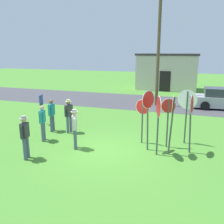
# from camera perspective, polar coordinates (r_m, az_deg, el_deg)

# --- Properties ---
(ground_plane) EXTENTS (80.00, 80.00, 0.00)m
(ground_plane) POSITION_cam_1_polar(r_m,az_deg,el_deg) (10.66, -2.09, -8.81)
(ground_plane) COLOR #47842D
(street_asphalt) EXTENTS (60.00, 6.40, 0.01)m
(street_asphalt) POSITION_cam_1_polar(r_m,az_deg,el_deg) (20.55, 8.47, 2.23)
(street_asphalt) COLOR #424247
(street_asphalt) RESTS_ON ground
(building_background) EXTENTS (6.46, 3.76, 3.84)m
(building_background) POSITION_cam_1_polar(r_m,az_deg,el_deg) (27.86, 12.65, 9.09)
(building_background) COLOR beige
(building_background) RESTS_ON ground
(utility_pole) EXTENTS (1.80, 0.24, 8.36)m
(utility_pole) POSITION_cam_1_polar(r_m,az_deg,el_deg) (19.19, 10.68, 14.43)
(utility_pole) COLOR brown
(utility_pole) RESTS_ON ground
(parked_car_on_street) EXTENTS (4.38, 2.17, 1.51)m
(parked_car_on_street) POSITION_cam_1_polar(r_m,az_deg,el_deg) (19.72, 24.24, 2.68)
(parked_car_on_street) COLOR #A5A8AD
(parked_car_on_street) RESTS_ON ground
(stop_sign_tallest) EXTENTS (0.41, 0.68, 2.56)m
(stop_sign_tallest) POSITION_cam_1_polar(r_m,az_deg,el_deg) (10.30, 8.31, 0.49)
(stop_sign_tallest) COLOR #474C4C
(stop_sign_tallest) RESTS_ON ground
(stop_sign_nearest) EXTENTS (0.62, 0.23, 2.18)m
(stop_sign_nearest) POSITION_cam_1_polar(r_m,az_deg,el_deg) (10.83, 12.80, -0.64)
(stop_sign_nearest) COLOR #474C4C
(stop_sign_nearest) RESTS_ON ground
(stop_sign_rear_right) EXTENTS (0.84, 0.25, 2.47)m
(stop_sign_rear_right) POSITION_cam_1_polar(r_m,az_deg,el_deg) (11.45, 16.88, 1.20)
(stop_sign_rear_right) COLOR #474C4C
(stop_sign_rear_right) RESTS_ON ground
(stop_sign_center_cluster) EXTENTS (0.67, 0.21, 2.04)m
(stop_sign_center_cluster) POSITION_cam_1_polar(r_m,az_deg,el_deg) (11.14, 7.04, -0.41)
(stop_sign_center_cluster) COLOR #474C4C
(stop_sign_center_cluster) RESTS_ON ground
(stop_sign_rear_left) EXTENTS (0.18, 0.77, 2.43)m
(stop_sign_rear_left) POSITION_cam_1_polar(r_m,az_deg,el_deg) (10.41, 17.79, -0.38)
(stop_sign_rear_left) COLOR #474C4C
(stop_sign_rear_left) RESTS_ON ground
(stop_sign_far_back) EXTENTS (0.30, 0.81, 2.44)m
(stop_sign_far_back) POSITION_cam_1_polar(r_m,az_deg,el_deg) (9.85, 10.61, -0.60)
(stop_sign_far_back) COLOR #474C4C
(stop_sign_far_back) RESTS_ON ground
(stop_sign_low_front) EXTENTS (0.19, 0.69, 2.45)m
(stop_sign_low_front) POSITION_cam_1_polar(r_m,az_deg,el_deg) (10.01, 13.66, -0.75)
(stop_sign_low_front) COLOR #474C4C
(stop_sign_low_front) RESTS_ON ground
(person_in_blue) EXTENTS (0.33, 0.54, 1.69)m
(person_in_blue) POSITION_cam_1_polar(r_m,az_deg,el_deg) (11.91, -15.73, -2.04)
(person_in_blue) COLOR #4C5670
(person_in_blue) RESTS_ON ground
(person_on_left) EXTENTS (0.26, 0.57, 1.69)m
(person_on_left) POSITION_cam_1_polar(r_m,az_deg,el_deg) (13.20, -13.74, -0.37)
(person_on_left) COLOR #4C5670
(person_on_left) RESTS_ON ground
(person_near_signs) EXTENTS (0.32, 0.56, 1.74)m
(person_near_signs) POSITION_cam_1_polar(r_m,az_deg,el_deg) (10.09, -19.43, -5.00)
(person_near_signs) COLOR #4C5670
(person_near_signs) RESTS_ON ground
(person_in_dark_shirt) EXTENTS (0.32, 0.55, 1.74)m
(person_in_dark_shirt) POSITION_cam_1_polar(r_m,az_deg,el_deg) (12.79, -9.92, -0.47)
(person_in_dark_shirt) COLOR #4C5670
(person_in_dark_shirt) RESTS_ON ground
(person_in_teal) EXTENTS (0.36, 0.51, 1.74)m
(person_in_teal) POSITION_cam_1_polar(r_m,az_deg,el_deg) (10.64, -8.59, -3.37)
(person_in_teal) COLOR #4C5670
(person_in_teal) RESTS_ON ground
(info_panel_leftmost) EXTENTS (0.19, 0.58, 1.68)m
(info_panel_leftmost) POSITION_cam_1_polar(r_m,az_deg,el_deg) (14.67, -15.97, 1.75)
(info_panel_leftmost) COLOR #4C4C51
(info_panel_leftmost) RESTS_ON ground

